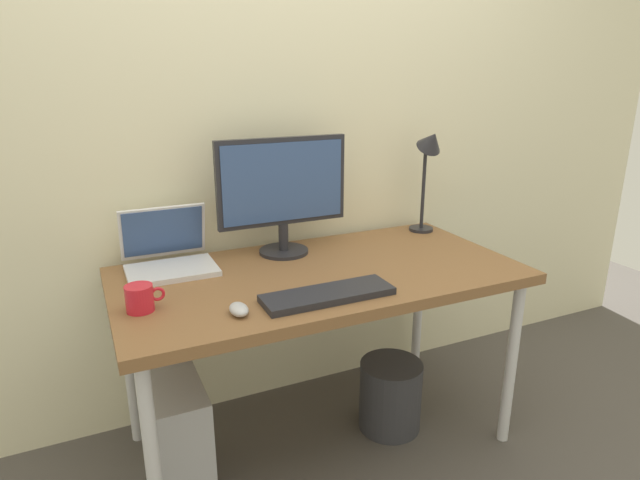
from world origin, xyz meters
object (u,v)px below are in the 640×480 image
at_px(monitor, 283,189).
at_px(desk_lamp, 429,157).
at_px(wastebasket, 390,395).
at_px(mouse, 239,309).
at_px(keyboard, 328,295).
at_px(desk, 320,286).
at_px(laptop, 168,254).
at_px(coffee_mug, 140,298).
at_px(computer_tower, 179,435).

distance_m(monitor, desk_lamp, 0.70).
bearing_deg(wastebasket, mouse, -164.83).
distance_m(monitor, keyboard, 0.55).
distance_m(monitor, mouse, 0.63).
bearing_deg(wastebasket, desk, 170.80).
height_order(laptop, keyboard, laptop).
bearing_deg(laptop, monitor, -2.38).
height_order(laptop, wastebasket, laptop).
xyz_separation_m(coffee_mug, computer_tower, (0.08, 0.06, -0.58)).
bearing_deg(desk, keyboard, -108.92).
bearing_deg(coffee_mug, desk, 7.12).
relative_size(desk, coffee_mug, 12.33).
height_order(desk_lamp, wastebasket, desk_lamp).
bearing_deg(desk_lamp, monitor, -179.93).
relative_size(keyboard, computer_tower, 1.05).
bearing_deg(wastebasket, desk_lamp, 40.82).
bearing_deg(monitor, mouse, -124.70).
height_order(desk, wastebasket, desk).
distance_m(mouse, coffee_mug, 0.31).
bearing_deg(desk, coffee_mug, -172.88).
relative_size(laptop, wastebasket, 1.07).
relative_size(desk, wastebasket, 4.97).
relative_size(desk, monitor, 2.81).
distance_m(keyboard, computer_tower, 0.76).
relative_size(desk, laptop, 4.66).
height_order(mouse, wastebasket, mouse).
height_order(desk, mouse, mouse).
distance_m(coffee_mug, wastebasket, 1.15).
bearing_deg(computer_tower, mouse, -49.76).
bearing_deg(computer_tower, laptop, 77.97).
bearing_deg(keyboard, wastebasket, 26.07).
xyz_separation_m(mouse, computer_tower, (-0.18, 0.22, -0.55)).
distance_m(keyboard, mouse, 0.30).
distance_m(desk, mouse, 0.45).
xyz_separation_m(desk, wastebasket, (0.30, -0.05, -0.53)).
bearing_deg(mouse, computer_tower, 130.24).
relative_size(keyboard, wastebasket, 1.47).
xyz_separation_m(keyboard, computer_tower, (-0.48, 0.22, -0.55)).
bearing_deg(desk, desk_lamp, 20.87).
bearing_deg(desk_lamp, computer_tower, -167.71).
bearing_deg(mouse, monitor, 55.30).
height_order(desk_lamp, mouse, desk_lamp).
bearing_deg(computer_tower, monitor, 26.99).
distance_m(laptop, keyboard, 0.66).
distance_m(desk, monitor, 0.41).
relative_size(desk_lamp, computer_tower, 1.15).
relative_size(coffee_mug, wastebasket, 0.40).
bearing_deg(wastebasket, laptop, 158.83).
relative_size(desk_lamp, keyboard, 1.10).
height_order(keyboard, coffee_mug, coffee_mug).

